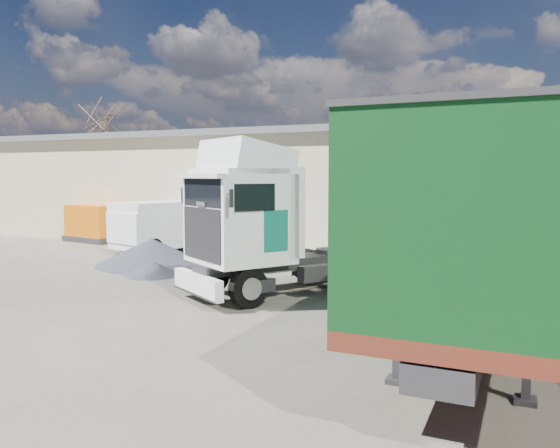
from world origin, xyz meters
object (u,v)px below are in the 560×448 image
at_px(tractor_unit, 266,231).
at_px(panel_van, 170,225).
at_px(bare_tree, 106,110).
at_px(box_trailer, 484,211).
at_px(orange_skip, 95,225).

bearing_deg(tractor_unit, panel_van, 172.85).
relative_size(bare_tree, panel_van, 1.71).
bearing_deg(tractor_unit, bare_tree, 172.51).
height_order(box_trailer, panel_van, box_trailer).
relative_size(tractor_unit, box_trailer, 0.51).
distance_m(bare_tree, panel_van, 18.87).
relative_size(bare_tree, tractor_unit, 1.51).
xyz_separation_m(bare_tree, box_trailer, (26.19, -19.12, -5.44)).
bearing_deg(panel_van, orange_skip, -177.28).
bearing_deg(panel_van, tractor_unit, -23.41).
distance_m(box_trailer, orange_skip, 20.43).
distance_m(bare_tree, tractor_unit, 28.17).
height_order(bare_tree, panel_van, bare_tree).
distance_m(bare_tree, box_trailer, 32.88).
bearing_deg(panel_van, box_trailer, -12.49).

